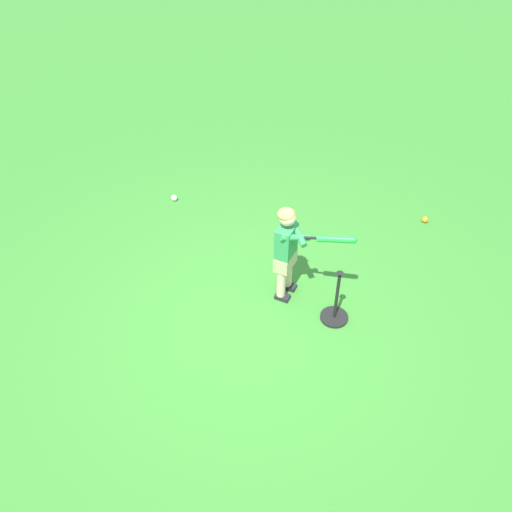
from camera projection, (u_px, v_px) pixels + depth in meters
ground_plane at (248, 324)px, 5.59m from camera, size 40.00×40.00×0.00m
child_batter at (289, 246)px, 5.48m from camera, size 0.32×0.78×1.08m
play_ball_by_bucket at (174, 198)px, 7.12m from camera, size 0.08×0.08×0.08m
play_ball_far_right at (425, 220)px, 6.79m from camera, size 0.08×0.08×0.08m
batting_tee at (335, 311)px, 5.58m from camera, size 0.28×0.28×0.62m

